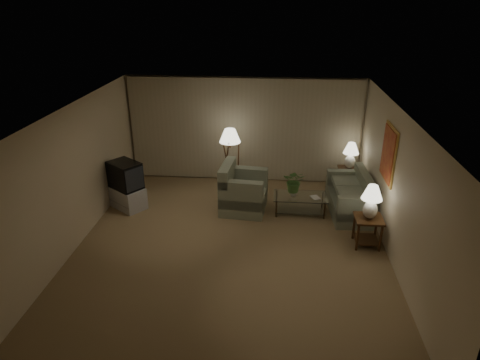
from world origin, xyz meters
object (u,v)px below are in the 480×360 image
table_lamp_far (351,153)px  floor_lamp (230,159)px  sofa (349,198)px  tv_cabinet (128,197)px  vase (294,192)px  crt_tv (125,175)px  side_table_near (368,226)px  side_table_far (348,175)px  table_lamp_near (372,199)px  coffee_table (300,201)px  armchair (244,192)px  ottoman (246,201)px

table_lamp_far → floor_lamp: 2.95m
sofa → tv_cabinet: (-5.05, -0.16, -0.11)m
sofa → vase: size_ratio=10.14×
crt_tv → floor_lamp: size_ratio=0.55×
side_table_near → table_lamp_far: bearing=90.0°
side_table_far → table_lamp_near: 2.63m
tv_cabinet → crt_tv: crt_tv is taller
side_table_near → tv_cabinet: side_table_near is taller
side_table_near → tv_cabinet: (-5.20, 1.19, -0.16)m
vase → coffee_table: bearing=0.0°
table_lamp_far → vase: 1.98m
table_lamp_far → coffee_table: table_lamp_far is taller
coffee_table → table_lamp_near: bearing=-45.0°
table_lamp_near → floor_lamp: 3.77m
floor_lamp → crt_tv: bearing=-152.7°
table_lamp_near → crt_tv: size_ratio=0.78×
sofa → coffee_table: bearing=-87.4°
table_lamp_near → coffee_table: bearing=135.0°
coffee_table → floor_lamp: floor_lamp is taller
sofa → side_table_near: size_ratio=2.84×
side_table_far → crt_tv: crt_tv is taller
table_lamp_far → coffee_table: 1.94m
armchair → coffee_table: bearing=-86.7°
tv_cabinet → vase: bearing=37.6°
tv_cabinet → side_table_far: bearing=51.4°
sofa → vase: 1.26m
sofa → ottoman: 2.33m
side_table_near → table_lamp_far: size_ratio=0.91×
sofa → coffee_table: sofa is taller
coffee_table → sofa: bearing=5.2°
side_table_far → coffee_table: 1.81m
armchair → sofa: bearing=-83.3°
table_lamp_near → sofa: bearing=96.3°
side_table_far → floor_lamp: floor_lamp is taller
armchair → table_lamp_far: size_ratio=1.84×
crt_tv → coffee_table: bearing=37.5°
crt_tv → ottoman: bearing=40.5°
side_table_near → tv_cabinet: bearing=167.1°
floor_lamp → tv_cabinet: bearing=-152.7°
side_table_near → side_table_far: bearing=90.0°
sofa → coffee_table: (-1.10, -0.10, -0.08)m
table_lamp_far → vase: size_ratio=3.91×
sofa → table_lamp_near: (0.15, -1.35, 0.64)m
sofa → floor_lamp: floor_lamp is taller
side_table_far → tv_cabinet: 5.38m
side_table_near → coffee_table: 1.77m
table_lamp_near → armchair: bearing=152.8°
vase → table_lamp_near: bearing=-41.8°
armchair → side_table_near: (2.52, -1.30, -0.02)m
coffee_table → side_table_far: bearing=46.4°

